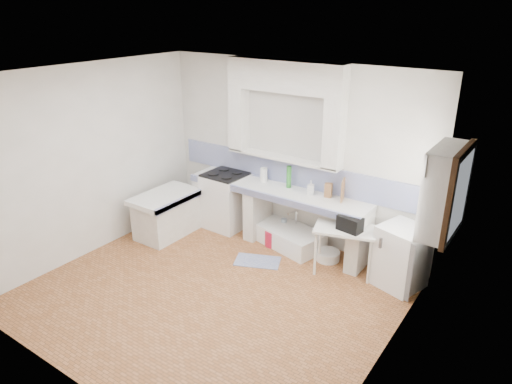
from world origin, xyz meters
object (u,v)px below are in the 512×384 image
Objects in this scene: sink at (289,237)px; stove at (226,201)px; side_table at (344,251)px; fridge at (401,257)px.

stove is at bearing -165.41° from sink.
fridge is (0.76, 0.14, 0.08)m from side_table.
side_table is 0.97× the size of fridge.
stove is 1.27m from sink.
fridge reaches higher than sink.
stove is 1.11× the size of side_table.
fridge is at bearing -0.82° from stove.
sink is at bearing 148.53° from side_table.
fridge is at bearing -6.91° from side_table.
side_table is (2.27, -0.25, -0.11)m from stove.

